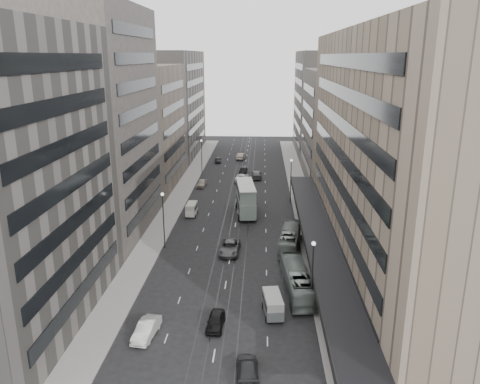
% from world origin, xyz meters
% --- Properties ---
extents(ground, '(220.00, 220.00, 0.00)m').
position_xyz_m(ground, '(0.00, 0.00, 0.00)').
color(ground, black).
rests_on(ground, ground).
extents(sidewalk_right, '(4.00, 125.00, 0.15)m').
position_xyz_m(sidewalk_right, '(12.00, 37.50, 0.07)').
color(sidewalk_right, gray).
rests_on(sidewalk_right, ground).
extents(sidewalk_left, '(4.00, 125.00, 0.15)m').
position_xyz_m(sidewalk_left, '(-12.00, 37.50, 0.07)').
color(sidewalk_left, gray).
rests_on(sidewalk_left, ground).
extents(department_store, '(19.20, 60.00, 30.00)m').
position_xyz_m(department_store, '(21.45, 8.00, 14.95)').
color(department_store, gray).
rests_on(department_store, ground).
extents(building_right_mid, '(15.00, 28.00, 24.00)m').
position_xyz_m(building_right_mid, '(21.50, 52.00, 12.00)').
color(building_right_mid, '#453F3B').
rests_on(building_right_mid, ground).
extents(building_right_far, '(15.00, 32.00, 28.00)m').
position_xyz_m(building_right_far, '(21.50, 82.00, 14.00)').
color(building_right_far, slate).
rests_on(building_right_far, ground).
extents(building_left_b, '(15.00, 26.00, 34.00)m').
position_xyz_m(building_left_b, '(-21.50, 19.00, 17.00)').
color(building_left_b, '#453F3B').
rests_on(building_left_b, ground).
extents(building_left_c, '(15.00, 28.00, 25.00)m').
position_xyz_m(building_left_c, '(-21.50, 46.00, 12.50)').
color(building_left_c, '#716358').
rests_on(building_left_c, ground).
extents(building_left_d, '(15.00, 38.00, 28.00)m').
position_xyz_m(building_left_d, '(-21.50, 79.00, 14.00)').
color(building_left_d, slate).
rests_on(building_left_d, ground).
extents(lamp_right_near, '(0.44, 0.44, 8.32)m').
position_xyz_m(lamp_right_near, '(9.70, -5.00, 5.20)').
color(lamp_right_near, '#262628').
rests_on(lamp_right_near, ground).
extents(lamp_right_far, '(0.44, 0.44, 8.32)m').
position_xyz_m(lamp_right_far, '(9.70, 35.00, 5.20)').
color(lamp_right_far, '#262628').
rests_on(lamp_right_far, ground).
extents(lamp_left_near, '(0.44, 0.44, 8.32)m').
position_xyz_m(lamp_left_near, '(-9.70, 12.00, 5.20)').
color(lamp_left_near, '#262628').
rests_on(lamp_left_near, ground).
extents(lamp_left_far, '(0.44, 0.44, 8.32)m').
position_xyz_m(lamp_left_far, '(-9.70, 55.00, 5.20)').
color(lamp_left_far, '#262628').
rests_on(lamp_left_far, ground).
extents(bus_near, '(3.63, 11.46, 3.14)m').
position_xyz_m(bus_near, '(8.50, -0.56, 1.57)').
color(bus_near, gray).
rests_on(bus_near, ground).
extents(bus_far, '(3.90, 10.77, 2.93)m').
position_xyz_m(bus_far, '(8.39, 12.70, 1.47)').
color(bus_far, gray).
rests_on(bus_far, ground).
extents(double_decker, '(4.03, 10.28, 5.48)m').
position_xyz_m(double_decker, '(1.50, 27.53, 2.96)').
color(double_decker, gray).
rests_on(double_decker, ground).
extents(vw_microbus, '(2.40, 4.45, 2.29)m').
position_xyz_m(vw_microbus, '(5.59, -5.50, 1.28)').
color(vw_microbus, '#565A5E').
rests_on(vw_microbus, ground).
extents(panel_van, '(1.84, 3.61, 2.25)m').
position_xyz_m(panel_van, '(-7.87, 26.27, 1.24)').
color(panel_van, silver).
rests_on(panel_van, ground).
extents(sedan_0, '(1.88, 4.24, 1.42)m').
position_xyz_m(sedan_0, '(-0.30, -8.24, 0.71)').
color(sedan_0, black).
rests_on(sedan_0, ground).
extents(sedan_1, '(2.24, 4.87, 1.55)m').
position_xyz_m(sedan_1, '(-6.99, -10.18, 0.77)').
color(sedan_1, silver).
rests_on(sedan_1, ground).
extents(sedan_2, '(2.96, 5.92, 1.61)m').
position_xyz_m(sedan_2, '(-0.18, 10.63, 0.80)').
color(sedan_2, '#555457').
rests_on(sedan_2, ground).
extents(sedan_3, '(2.34, 4.97, 1.40)m').
position_xyz_m(sedan_3, '(3.20, -15.74, 0.70)').
color(sedan_3, '#232426').
rests_on(sedan_3, ground).
extents(sedan_4, '(2.08, 4.62, 1.54)m').
position_xyz_m(sedan_4, '(-8.50, 44.92, 0.77)').
color(sedan_4, '#AC9F8F').
rests_on(sedan_4, ground).
extents(sedan_5, '(1.86, 4.22, 1.35)m').
position_xyz_m(sedan_5, '(-0.12, 57.17, 0.67)').
color(sedan_5, black).
rests_on(sedan_5, ground).
extents(sedan_6, '(3.14, 6.09, 1.64)m').
position_xyz_m(sedan_6, '(-0.16, 50.03, 0.82)').
color(sedan_6, white).
rests_on(sedan_6, ground).
extents(sedan_7, '(2.61, 5.95, 1.70)m').
position_xyz_m(sedan_7, '(3.00, 52.66, 0.85)').
color(sedan_7, '#575759').
rests_on(sedan_7, ground).
extents(sedan_8, '(1.88, 4.16, 1.38)m').
position_xyz_m(sedan_8, '(-7.17, 68.40, 0.69)').
color(sedan_8, '#252527').
rests_on(sedan_8, ground).
extents(sedan_9, '(2.36, 5.29, 1.69)m').
position_xyz_m(sedan_9, '(-1.39, 72.73, 0.84)').
color(sedan_9, '#AA9D8D').
rests_on(sedan_9, ground).
extents(pedestrian, '(0.81, 0.68, 1.88)m').
position_xyz_m(pedestrian, '(11.74, -9.12, 1.09)').
color(pedestrian, black).
rests_on(pedestrian, sidewalk_right).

